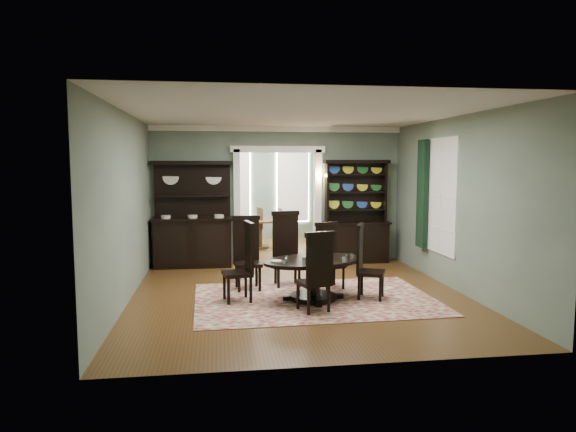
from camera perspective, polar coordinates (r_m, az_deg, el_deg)
The scene contains 19 objects.
room at distance 8.44m, azimuth 1.20°, elevation 1.67°, with size 5.51×6.01×3.01m.
parlor at distance 13.88m, azimuth -2.41°, elevation 3.08°, with size 3.51×3.50×3.01m.
doorway_trim at distance 11.36m, azimuth -1.18°, elevation 2.97°, with size 2.08×0.25×2.57m.
right_window at distance 10.06m, azimuth 15.70°, elevation 2.27°, with size 0.15×1.47×2.12m.
wall_sconce at distance 11.35m, azimuth 3.69°, elevation 4.32°, with size 0.27×0.21×0.21m.
rug at distance 8.42m, azimuth 3.01°, elevation -9.20°, with size 3.83×2.61×0.01m, color maroon.
dining_table at distance 8.29m, azimuth 2.83°, elevation -6.19°, with size 1.97×1.97×0.67m.
centerpiece at distance 8.26m, azimuth 2.92°, elevation -4.35°, with size 1.35×0.87×0.22m.
chair_far_left at distance 9.02m, azimuth -4.59°, elevation -3.84°, with size 0.51×0.49×1.29m.
chair_far_mid at distance 9.27m, azimuth -0.21°, elevation -3.38°, with size 0.52×0.48×1.34m.
chair_far_right at distance 9.11m, azimuth 4.50°, elevation -4.17°, with size 0.53×0.51×1.16m.
chair_end_left at distance 8.21m, azimuth -4.93°, elevation -4.86°, with size 0.52×0.54×1.28m.
chair_end_right at distance 8.42m, azimuth 8.53°, elevation -4.81°, with size 0.57×0.59×1.22m.
chair_near at distance 7.54m, azimuth 3.22°, elevation -6.03°, with size 0.56×0.55×1.22m.
sideboard at distance 11.11m, azimuth -10.51°, elevation -1.52°, with size 1.71×0.61×2.25m.
welsh_dresser at distance 11.52m, azimuth 7.58°, elevation -1.01°, with size 1.46×0.55×2.27m.
parlor_table at distance 13.27m, azimuth -3.10°, elevation -1.57°, with size 0.79×0.79×0.73m.
parlor_chair_left at distance 13.40m, azimuth -3.64°, elevation -1.13°, with size 0.48×0.46×1.05m.
parlor_chair_right at distance 13.06m, azimuth -0.37°, elevation -1.27°, with size 0.45×0.45×1.06m.
Camera 1 is at (-1.34, -8.27, 2.20)m, focal length 32.00 mm.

